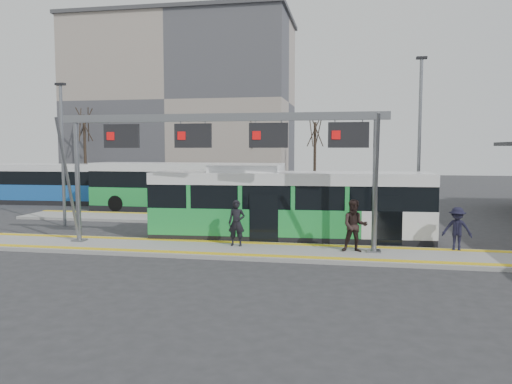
# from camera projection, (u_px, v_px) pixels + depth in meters

# --- Properties ---
(ground) EXTENTS (120.00, 120.00, 0.00)m
(ground) POSITION_uv_depth(u_px,v_px,m) (229.00, 252.00, 19.37)
(ground) COLOR #2D2D30
(ground) RESTS_ON ground
(platform_main) EXTENTS (22.00, 3.00, 0.15)m
(platform_main) POSITION_uv_depth(u_px,v_px,m) (229.00, 250.00, 19.36)
(platform_main) COLOR gray
(platform_main) RESTS_ON ground
(platform_second) EXTENTS (20.00, 3.00, 0.15)m
(platform_second) POSITION_uv_depth(u_px,v_px,m) (193.00, 219.00, 27.92)
(platform_second) COLOR gray
(platform_second) RESTS_ON ground
(tactile_main) EXTENTS (22.00, 2.65, 0.02)m
(tactile_main) POSITION_uv_depth(u_px,v_px,m) (229.00, 248.00, 19.35)
(tactile_main) COLOR yellow
(tactile_main) RESTS_ON platform_main
(tactile_second) EXTENTS (20.00, 0.35, 0.02)m
(tactile_second) POSITION_uv_depth(u_px,v_px,m) (199.00, 215.00, 29.04)
(tactile_second) COLOR yellow
(tactile_second) RESTS_ON platform_second
(gantry) EXTENTS (13.00, 1.68, 5.20)m
(gantry) POSITION_uv_depth(u_px,v_px,m) (221.00, 141.00, 19.30)
(gantry) COLOR slate
(gantry) RESTS_ON platform_main
(apartment_block) EXTENTS (24.50, 12.50, 18.40)m
(apartment_block) POSITION_uv_depth(u_px,v_px,m) (183.00, 102.00, 56.37)
(apartment_block) COLOR #A09385
(apartment_block) RESTS_ON ground
(hero_bus) EXTENTS (12.06, 3.25, 3.28)m
(hero_bus) POSITION_uv_depth(u_px,v_px,m) (289.00, 206.00, 21.63)
(hero_bus) COLOR black
(hero_bus) RESTS_ON ground
(bg_bus_green) EXTENTS (12.38, 3.00, 3.08)m
(bg_bus_green) POSITION_uv_depth(u_px,v_px,m) (186.00, 187.00, 31.89)
(bg_bus_green) COLOR black
(bg_bus_green) RESTS_ON ground
(bg_bus_blue) EXTENTS (11.11, 2.95, 2.87)m
(bg_bus_blue) POSITION_uv_depth(u_px,v_px,m) (72.00, 184.00, 35.96)
(bg_bus_blue) COLOR black
(bg_bus_blue) RESTS_ON ground
(passenger_a) EXTENTS (0.67, 0.44, 1.82)m
(passenger_a) POSITION_uv_depth(u_px,v_px,m) (237.00, 223.00, 19.71)
(passenger_a) COLOR black
(passenger_a) RESTS_ON platform_main
(passenger_b) EXTENTS (0.98, 0.77, 1.95)m
(passenger_b) POSITION_uv_depth(u_px,v_px,m) (355.00, 226.00, 18.57)
(passenger_b) COLOR #2C201D
(passenger_b) RESTS_ON platform_main
(passenger_c) EXTENTS (1.18, 0.84, 1.65)m
(passenger_c) POSITION_uv_depth(u_px,v_px,m) (457.00, 229.00, 18.79)
(passenger_c) COLOR black
(passenger_c) RESTS_ON platform_main
(tree_left) EXTENTS (1.40, 1.40, 7.06)m
(tree_left) POSITION_uv_depth(u_px,v_px,m) (255.00, 135.00, 49.79)
(tree_left) COLOR #382B21
(tree_left) RESTS_ON ground
(tree_mid) EXTENTS (1.40, 1.40, 7.45)m
(tree_mid) POSITION_uv_depth(u_px,v_px,m) (315.00, 132.00, 49.00)
(tree_mid) COLOR #382B21
(tree_mid) RESTS_ON ground
(tree_far) EXTENTS (1.40, 1.40, 8.40)m
(tree_far) POSITION_uv_depth(u_px,v_px,m) (84.00, 125.00, 50.67)
(tree_far) COLOR #382B21
(tree_far) RESTS_ON ground
(lamp_west) EXTENTS (0.50, 0.25, 7.29)m
(lamp_west) POSITION_uv_depth(u_px,v_px,m) (62.00, 151.00, 25.36)
(lamp_west) COLOR slate
(lamp_west) RESTS_ON ground
(lamp_east) EXTENTS (0.50, 0.25, 8.41)m
(lamp_east) POSITION_uv_depth(u_px,v_px,m) (419.00, 139.00, 24.29)
(lamp_east) COLOR slate
(lamp_east) RESTS_ON ground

